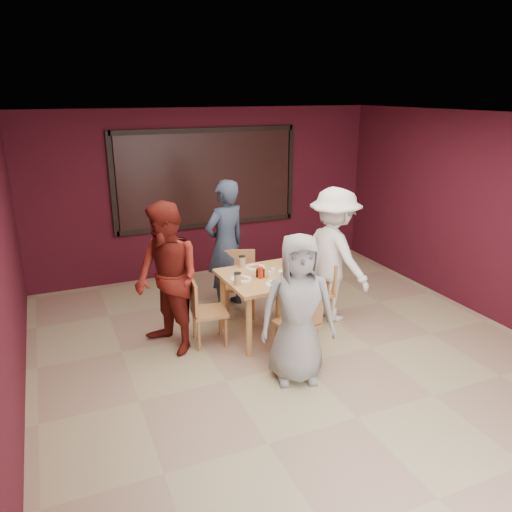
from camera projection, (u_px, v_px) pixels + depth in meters
name	position (u px, v px, depth m)	size (l,w,h in m)	color
floor	(303.00, 363.00, 5.87)	(7.00, 7.00, 0.00)	tan
window_blinds	(208.00, 179.00, 8.36)	(3.00, 0.02, 1.50)	black
dining_table	(265.00, 284.00, 6.35)	(1.08, 1.08, 0.98)	#DAAC59
chair_front	(301.00, 321.00, 5.80)	(0.51, 0.51, 0.89)	tan
chair_back	(240.00, 279.00, 7.07)	(0.56, 0.56, 0.91)	tan
chair_left	(203.00, 308.00, 6.18)	(0.46, 0.46, 0.87)	tan
chair_right	(321.00, 288.00, 6.82)	(0.43, 0.43, 0.85)	tan
diner_front	(298.00, 309.00, 5.33)	(0.82, 0.53, 1.67)	gray
diner_back	(226.00, 245.00, 7.17)	(0.69, 0.45, 1.89)	#2C384F
diner_left	(167.00, 279.00, 5.91)	(0.90, 0.70, 1.85)	maroon
diner_right	(334.00, 255.00, 6.77)	(1.20, 0.69, 1.85)	white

